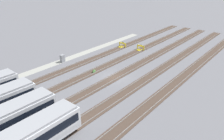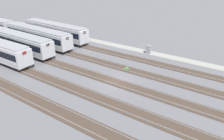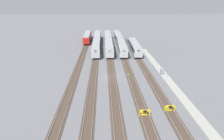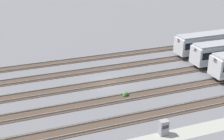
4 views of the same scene
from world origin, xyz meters
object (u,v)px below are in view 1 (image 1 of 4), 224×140
(bumper_stop_nearest_track, at_px, (122,45))
(weed_clump, at_px, (94,71))
(bumper_stop_near_inner_track, at_px, (140,48))
(electrical_cabinet, at_px, (62,58))

(bumper_stop_nearest_track, relative_size, weed_clump, 2.18)
(bumper_stop_nearest_track, height_order, bumper_stop_near_inner_track, same)
(bumper_stop_near_inner_track, xyz_separation_m, electrical_cabinet, (17.11, -8.54, 0.29))
(bumper_stop_nearest_track, distance_m, electrical_cabinet, 16.46)
(bumper_stop_near_inner_track, height_order, electrical_cabinet, electrical_cabinet)
(electrical_cabinet, distance_m, weed_clump, 8.96)
(electrical_cabinet, bearing_deg, bumper_stop_nearest_track, 166.87)
(bumper_stop_near_inner_track, relative_size, weed_clump, 2.18)
(bumper_stop_near_inner_track, distance_m, electrical_cabinet, 19.12)
(bumper_stop_nearest_track, height_order, weed_clump, bumper_stop_nearest_track)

